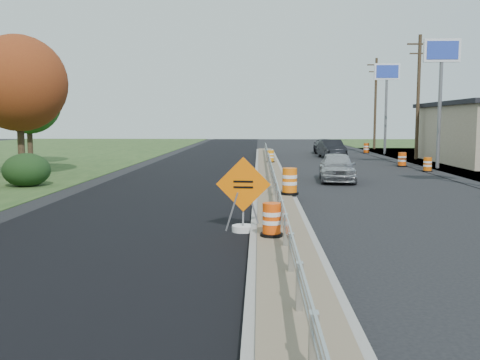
{
  "coord_description": "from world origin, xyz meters",
  "views": [
    {
      "loc": [
        -0.59,
        -17.47,
        2.94
      ],
      "look_at": [
        -1.18,
        -0.88,
        1.1
      ],
      "focal_mm": 40.0,
      "sensor_mm": 36.0,
      "label": 1
    }
  ],
  "objects_px": {
    "barrel_shoulder_far": "(366,149)",
    "car_dark_mid": "(331,149)",
    "barrel_median_near": "(272,220)",
    "barrel_shoulder_mid": "(402,160)",
    "car_silver": "(337,167)",
    "caution_sign": "(243,213)",
    "barrel_median_mid": "(290,182)",
    "barrel_median_far": "(271,157)",
    "car_dark_far": "(324,146)",
    "barrel_shoulder_near": "(428,165)"
  },
  "relations": [
    {
      "from": "caution_sign",
      "to": "car_silver",
      "type": "bearing_deg",
      "value": 74.69
    },
    {
      "from": "barrel_shoulder_mid",
      "to": "car_silver",
      "type": "distance_m",
      "value": 10.15
    },
    {
      "from": "barrel_shoulder_far",
      "to": "car_silver",
      "type": "bearing_deg",
      "value": -104.64
    },
    {
      "from": "barrel_shoulder_mid",
      "to": "car_dark_far",
      "type": "height_order",
      "value": "car_dark_far"
    },
    {
      "from": "barrel_median_far",
      "to": "car_silver",
      "type": "xyz_separation_m",
      "value": [
        3.06,
        -9.02,
        0.1
      ]
    },
    {
      "from": "caution_sign",
      "to": "barrel_shoulder_mid",
      "type": "xyz_separation_m",
      "value": [
        9.66,
        20.79,
        -0.07
      ]
    },
    {
      "from": "barrel_median_near",
      "to": "barrel_shoulder_far",
      "type": "relative_size",
      "value": 0.85
    },
    {
      "from": "barrel_median_far",
      "to": "barrel_shoulder_far",
      "type": "xyz_separation_m",
      "value": [
        9.02,
        13.8,
        -0.16
      ]
    },
    {
      "from": "barrel_shoulder_near",
      "to": "car_dark_far",
      "type": "height_order",
      "value": "car_dark_far"
    },
    {
      "from": "barrel_shoulder_near",
      "to": "barrel_median_near",
      "type": "bearing_deg",
      "value": -116.74
    },
    {
      "from": "car_dark_mid",
      "to": "caution_sign",
      "type": "bearing_deg",
      "value": -107.38
    },
    {
      "from": "barrel_median_mid",
      "to": "barrel_shoulder_mid",
      "type": "bearing_deg",
      "value": 61.76
    },
    {
      "from": "caution_sign",
      "to": "barrel_median_mid",
      "type": "xyz_separation_m",
      "value": [
        1.55,
        5.68,
        0.19
      ]
    },
    {
      "from": "barrel_shoulder_near",
      "to": "car_dark_far",
      "type": "relative_size",
      "value": 0.18
    },
    {
      "from": "barrel_shoulder_far",
      "to": "barrel_median_far",
      "type": "bearing_deg",
      "value": -123.17
    },
    {
      "from": "barrel_median_far",
      "to": "barrel_shoulder_far",
      "type": "relative_size",
      "value": 0.84
    },
    {
      "from": "barrel_median_mid",
      "to": "barrel_shoulder_near",
      "type": "height_order",
      "value": "barrel_median_mid"
    },
    {
      "from": "caution_sign",
      "to": "barrel_median_near",
      "type": "distance_m",
      "value": 1.71
    },
    {
      "from": "caution_sign",
      "to": "barrel_shoulder_near",
      "type": "xyz_separation_m",
      "value": [
        10.2,
        17.27,
        -0.1
      ]
    },
    {
      "from": "barrel_median_mid",
      "to": "car_silver",
      "type": "xyz_separation_m",
      "value": [
        2.69,
        6.53,
        0.01
      ]
    },
    {
      "from": "barrel_median_near",
      "to": "car_dark_mid",
      "type": "height_order",
      "value": "car_dark_mid"
    },
    {
      "from": "caution_sign",
      "to": "barrel_median_near",
      "type": "xyz_separation_m",
      "value": [
        0.72,
        -1.55,
        0.1
      ]
    },
    {
      "from": "caution_sign",
      "to": "barrel_shoulder_mid",
      "type": "height_order",
      "value": "caution_sign"
    },
    {
      "from": "barrel_median_near",
      "to": "car_dark_mid",
      "type": "bearing_deg",
      "value": 79.79
    },
    {
      "from": "barrel_shoulder_mid",
      "to": "barrel_shoulder_near",
      "type": "bearing_deg",
      "value": -81.34
    },
    {
      "from": "barrel_shoulder_far",
      "to": "barrel_median_near",
      "type": "bearing_deg",
      "value": -104.53
    },
    {
      "from": "barrel_median_near",
      "to": "barrel_median_mid",
      "type": "height_order",
      "value": "barrel_median_mid"
    },
    {
      "from": "barrel_shoulder_mid",
      "to": "car_dark_mid",
      "type": "height_order",
      "value": "car_dark_mid"
    },
    {
      "from": "caution_sign",
      "to": "barrel_shoulder_near",
      "type": "distance_m",
      "value": 20.06
    },
    {
      "from": "barrel_shoulder_near",
      "to": "barrel_median_far",
      "type": "bearing_deg",
      "value": 156.32
    },
    {
      "from": "barrel_median_far",
      "to": "barrel_shoulder_mid",
      "type": "relative_size",
      "value": 0.85
    },
    {
      "from": "barrel_shoulder_mid",
      "to": "car_dark_mid",
      "type": "distance_m",
      "value": 8.88
    },
    {
      "from": "barrel_shoulder_near",
      "to": "car_dark_far",
      "type": "distance_m",
      "value": 18.35
    },
    {
      "from": "barrel_median_far",
      "to": "barrel_shoulder_near",
      "type": "distance_m",
      "value": 9.85
    },
    {
      "from": "caution_sign",
      "to": "car_dark_far",
      "type": "relative_size",
      "value": 0.44
    },
    {
      "from": "barrel_median_far",
      "to": "barrel_shoulder_far",
      "type": "height_order",
      "value": "barrel_median_far"
    },
    {
      "from": "barrel_shoulder_near",
      "to": "car_silver",
      "type": "distance_m",
      "value": 7.83
    },
    {
      "from": "barrel_median_near",
      "to": "barrel_median_far",
      "type": "relative_size",
      "value": 1.01
    },
    {
      "from": "barrel_shoulder_far",
      "to": "car_dark_mid",
      "type": "xyz_separation_m",
      "value": [
        -3.99,
        -6.06,
        0.29
      ]
    },
    {
      "from": "caution_sign",
      "to": "barrel_median_mid",
      "type": "bearing_deg",
      "value": 78.58
    },
    {
      "from": "barrel_shoulder_near",
      "to": "car_dark_far",
      "type": "bearing_deg",
      "value": 101.98
    },
    {
      "from": "barrel_shoulder_mid",
      "to": "car_silver",
      "type": "relative_size",
      "value": 0.22
    },
    {
      "from": "caution_sign",
      "to": "car_dark_far",
      "type": "distance_m",
      "value": 35.8
    },
    {
      "from": "barrel_median_far",
      "to": "barrel_median_mid",
      "type": "bearing_deg",
      "value": -88.65
    },
    {
      "from": "barrel_shoulder_mid",
      "to": "car_dark_mid",
      "type": "bearing_deg",
      "value": 112.89
    },
    {
      "from": "barrel_median_near",
      "to": "barrel_shoulder_near",
      "type": "bearing_deg",
      "value": 63.26
    },
    {
      "from": "barrel_median_far",
      "to": "car_dark_far",
      "type": "distance_m",
      "value": 14.93
    },
    {
      "from": "barrel_shoulder_far",
      "to": "car_silver",
      "type": "distance_m",
      "value": 23.58
    },
    {
      "from": "barrel_median_mid",
      "to": "car_dark_far",
      "type": "xyz_separation_m",
      "value": [
        4.84,
        29.54,
        -0.04
      ]
    },
    {
      "from": "barrel_median_far",
      "to": "barrel_shoulder_near",
      "type": "relative_size",
      "value": 0.93
    }
  ]
}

